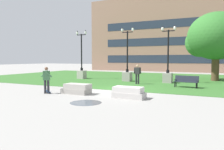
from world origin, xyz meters
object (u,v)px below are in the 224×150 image
concrete_block_left (129,93)px  skateboard (48,92)px  person_bystander_near_lawn (137,73)px  lamp_post_left (82,69)px  park_bench_near_right (186,81)px  person_skateboarder (47,78)px  lamp_post_right (127,70)px  concrete_block_center (77,89)px  lamp_post_center (168,71)px

concrete_block_left → skateboard: 5.50m
person_bystander_near_lawn → concrete_block_left: bearing=-75.1°
skateboard → lamp_post_left: size_ratio=0.18×
park_bench_near_right → lamp_post_left: size_ratio=0.35×
person_skateboarder → lamp_post_right: size_ratio=0.32×
concrete_block_center → person_bystander_near_lawn: 6.95m
lamp_post_left → person_bystander_near_lawn: size_ratio=3.13×
concrete_block_center → park_bench_near_right: 8.51m
lamp_post_right → park_bench_near_right: bearing=-22.9°
concrete_block_center → concrete_block_left: 3.55m
skateboard → concrete_block_center: bearing=15.4°
lamp_post_left → person_bystander_near_lawn: 7.70m
person_skateboarder → lamp_post_left: lamp_post_left is taller
lamp_post_right → lamp_post_center: size_ratio=1.01×
lamp_post_right → person_bystander_near_lawn: lamp_post_right is taller
concrete_block_left → park_bench_near_right: size_ratio=0.97×
person_skateboarder → lamp_post_center: lamp_post_center is taller
person_skateboarder → lamp_post_center: size_ratio=0.33×
person_skateboarder → lamp_post_right: bearing=78.7°
park_bench_near_right → lamp_post_right: lamp_post_right is taller
park_bench_near_right → lamp_post_left: lamp_post_left is taller
person_skateboarder → skateboard: size_ratio=1.79×
skateboard → lamp_post_center: (5.90, 9.32, 0.99)m
lamp_post_left → concrete_block_left: bearing=-44.6°
lamp_post_left → lamp_post_center: (9.56, -0.22, -0.02)m
concrete_block_center → person_skateboarder: 2.06m
concrete_block_center → park_bench_near_right: size_ratio=0.99×
lamp_post_left → lamp_post_right: lamp_post_left is taller
skateboard → lamp_post_right: bearing=77.7°
person_skateboarder → park_bench_near_right: size_ratio=0.92×
park_bench_near_right → lamp_post_center: bearing=126.0°
concrete_block_left → skateboard: bearing=-174.5°
concrete_block_left → park_bench_near_right: park_bench_near_right is taller
lamp_post_right → person_bystander_near_lawn: (1.70, -1.89, -0.11)m
lamp_post_center → lamp_post_left: bearing=178.7°
concrete_block_center → concrete_block_left: same height
person_skateboarder → lamp_post_right: 9.52m
lamp_post_left → lamp_post_center: 9.56m
lamp_post_right → person_bystander_near_lawn: 2.54m
lamp_post_center → person_bystander_near_lawn: 3.05m
park_bench_near_right → person_bystander_near_lawn: bearing=171.9°
park_bench_near_right → lamp_post_left: (-11.52, 2.91, 0.56)m
concrete_block_center → lamp_post_right: bearing=89.6°
concrete_block_left → person_bystander_near_lawn: 6.97m
concrete_block_left → lamp_post_left: (-9.13, 9.02, 0.79)m
person_bystander_near_lawn → person_skateboarder: bearing=-115.6°
concrete_block_left → skateboard: (-5.47, -0.52, -0.22)m
park_bench_near_right → lamp_post_center: (-1.96, 2.69, 0.54)m
lamp_post_center → person_bystander_near_lawn: size_ratio=3.06×
skateboard → lamp_post_right: (1.98, 9.11, 1.00)m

